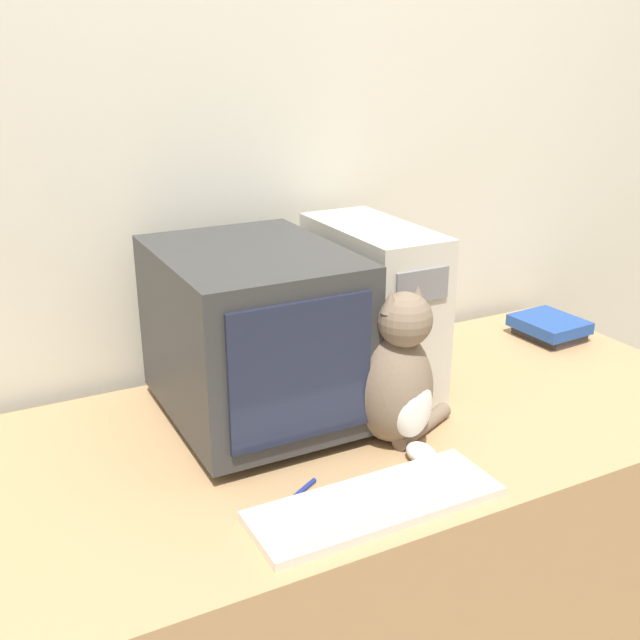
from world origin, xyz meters
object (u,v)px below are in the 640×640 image
(computer_tower, at_px, (372,306))
(pen, at_px, (294,497))
(book_stack, at_px, (549,327))
(keyboard, at_px, (375,503))
(crt_monitor, at_px, (253,334))
(cat, at_px, (394,379))

(computer_tower, relative_size, pen, 3.35)
(computer_tower, height_order, book_stack, computer_tower)
(keyboard, distance_m, book_stack, 0.99)
(computer_tower, xyz_separation_m, book_stack, (0.59, 0.01, -0.16))
(crt_monitor, xyz_separation_m, keyboard, (0.05, -0.42, -0.19))
(computer_tower, distance_m, cat, 0.30)
(book_stack, bearing_deg, cat, -157.93)
(crt_monitor, height_order, book_stack, crt_monitor)
(computer_tower, distance_m, pen, 0.57)
(book_stack, height_order, pen, book_stack)
(keyboard, bearing_deg, book_stack, 29.03)
(cat, height_order, book_stack, cat)
(crt_monitor, relative_size, keyboard, 1.04)
(book_stack, relative_size, pen, 1.57)
(crt_monitor, height_order, keyboard, crt_monitor)
(crt_monitor, bearing_deg, keyboard, -82.51)
(book_stack, bearing_deg, computer_tower, -178.98)
(crt_monitor, distance_m, book_stack, 0.93)
(keyboard, xyz_separation_m, cat, (0.16, 0.19, 0.13))
(keyboard, bearing_deg, crt_monitor, 97.49)
(crt_monitor, distance_m, pen, 0.38)
(cat, bearing_deg, pen, -161.66)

